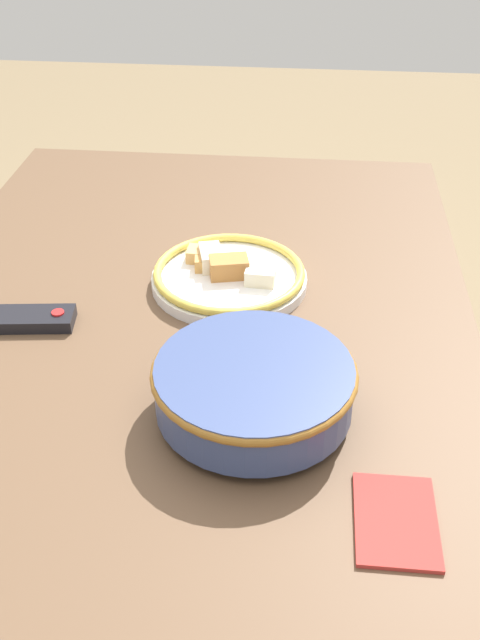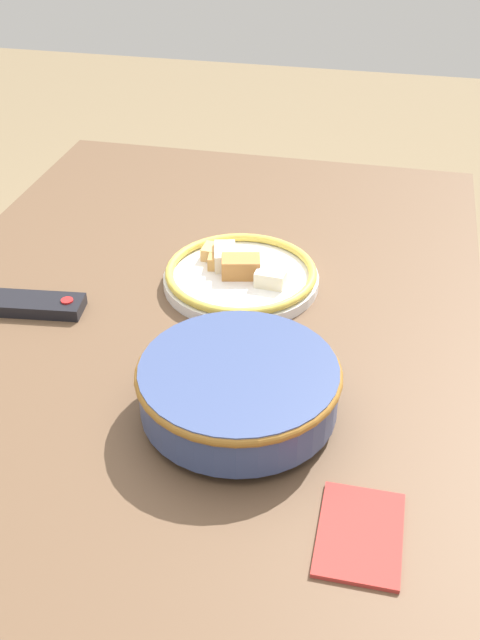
# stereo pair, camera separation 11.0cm
# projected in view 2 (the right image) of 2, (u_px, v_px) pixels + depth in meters

# --- Properties ---
(ground_plane) EXTENTS (8.00, 8.00, 0.00)m
(ground_plane) POSITION_uv_depth(u_px,v_px,m) (207.00, 595.00, 1.66)
(ground_plane) COLOR #7F6B4C
(dining_table) EXTENTS (1.25, 0.92, 0.78)m
(dining_table) POSITION_uv_depth(u_px,v_px,m) (196.00, 349.00, 1.27)
(dining_table) COLOR brown
(dining_table) RESTS_ON ground_plane
(noodle_bowl) EXTENTS (0.27, 0.27, 0.08)m
(noodle_bowl) POSITION_uv_depth(u_px,v_px,m) (239.00, 387.00, 0.97)
(noodle_bowl) COLOR #384775
(noodle_bowl) RESTS_ON dining_table
(food_plate) EXTENTS (0.26, 0.26, 0.05)m
(food_plate) POSITION_uv_depth(u_px,v_px,m) (241.00, 275.00, 1.25)
(food_plate) COLOR white
(food_plate) RESTS_ON dining_table
(tv_remote) EXTENTS (0.07, 0.16, 0.02)m
(tv_remote) POSITION_uv_depth(u_px,v_px,m) (35.00, 305.00, 1.19)
(tv_remote) COLOR black
(tv_remote) RESTS_ON dining_table
(folded_napkin) EXTENTS (0.13, 0.09, 0.01)m
(folded_napkin) POSITION_uv_depth(u_px,v_px,m) (360.00, 534.00, 0.83)
(folded_napkin) COLOR #B2332D
(folded_napkin) RESTS_ON dining_table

